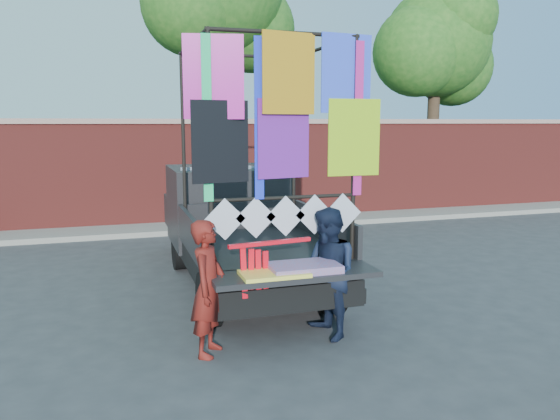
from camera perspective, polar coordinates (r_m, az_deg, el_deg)
name	(u,v)px	position (r m, az deg, el deg)	size (l,w,h in m)	color
ground	(277,319)	(7.23, -0.29, -11.28)	(90.00, 90.00, 0.00)	#38383A
brick_wall	(194,171)	(13.68, -8.98, 4.01)	(30.00, 0.45, 2.61)	maroon
curb	(200,227)	(13.17, -8.39, -1.74)	(30.00, 1.20, 0.12)	gray
tree_right	(438,46)	(17.57, 16.21, 16.09)	(4.20, 3.30, 6.62)	#38281C
pickup_truck	(234,222)	(9.06, -4.84, -1.31)	(2.23, 5.60, 3.53)	black
woman	(208,288)	(6.02, -7.50, -8.08)	(0.55, 0.36, 1.50)	maroon
man	(328,274)	(6.44, 5.06, -6.66)	(0.75, 0.59, 1.55)	#151D35
streamer_bundle	(261,261)	(6.09, -1.96, -5.36)	(0.99, 0.18, 0.68)	#FE0D1E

